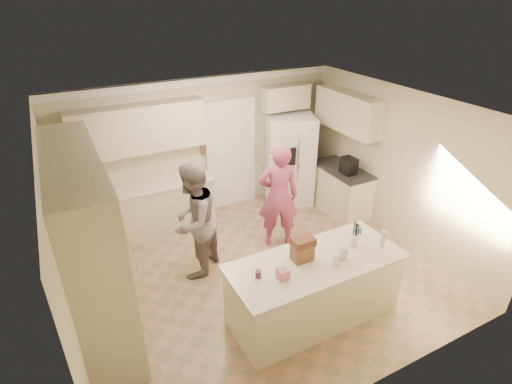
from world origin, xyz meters
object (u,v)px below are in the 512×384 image
coffee_maker (349,165)px  dollhouse_body (302,252)px  refrigerator (290,160)px  teen_girl (278,196)px  island_base (314,290)px  tissue_box (283,273)px  utensil_crock (355,240)px  teen_boy (194,221)px

coffee_maker → dollhouse_body: bearing=-140.7°
coffee_maker → refrigerator: bearing=120.9°
teen_girl → dollhouse_body: bearing=91.5°
island_base → tissue_box: (-0.55, -0.10, 0.56)m
coffee_maker → tissue_box: 3.28m
coffee_maker → utensil_crock: size_ratio=2.00×
tissue_box → refrigerator: bearing=56.9°
coffee_maker → island_base: bearing=-137.2°
coffee_maker → tissue_box: coffee_maker is taller
utensil_crock → tissue_box: bearing=-172.9°
refrigerator → coffee_maker: bearing=-39.5°
utensil_crock → island_base: bearing=-175.6°
teen_boy → refrigerator: bearing=165.0°
island_base → tissue_box: size_ratio=15.71×
coffee_maker → island_base: coffee_maker is taller
island_base → dollhouse_body: (-0.15, 0.10, 0.60)m
refrigerator → teen_boy: 2.80m
refrigerator → utensil_crock: refrigerator is taller
island_base → teen_boy: (-1.05, 1.63, 0.48)m
tissue_box → teen_girl: size_ratio=0.08×
dollhouse_body → teen_boy: size_ratio=0.14×
tissue_box → teen_boy: size_ratio=0.08×
tissue_box → teen_boy: 1.80m
island_base → tissue_box: bearing=-169.7°
refrigerator → utensil_crock: size_ratio=12.00×
refrigerator → tissue_box: (-1.98, -3.04, 0.10)m
utensil_crock → teen_girl: bearing=96.9°
island_base → dollhouse_body: bearing=146.3°
utensil_crock → teen_boy: (-1.70, 1.58, -0.08)m
refrigerator → teen_girl: bearing=-108.9°
island_base → tissue_box: 0.79m
tissue_box → teen_boy: (-0.50, 1.73, -0.08)m
utensil_crock → teen_girl: (-0.20, 1.65, -0.08)m
dollhouse_body → teen_girl: bearing=69.5°
refrigerator → island_base: bearing=-96.4°
dollhouse_body → tissue_box: bearing=-153.4°
island_base → teen_boy: size_ratio=1.20×
utensil_crock → tissue_box: 1.21m
utensil_crock → teen_boy: 2.32m
island_base → teen_girl: teen_girl is taller
utensil_crock → dollhouse_body: size_ratio=0.58×
utensil_crock → tissue_box: (-1.20, -0.15, -0.00)m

